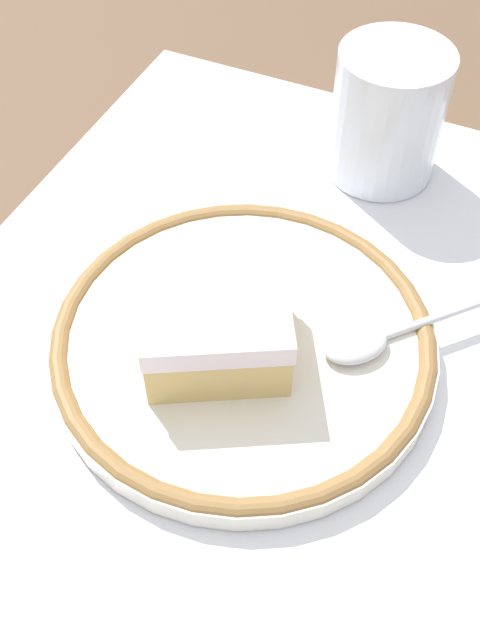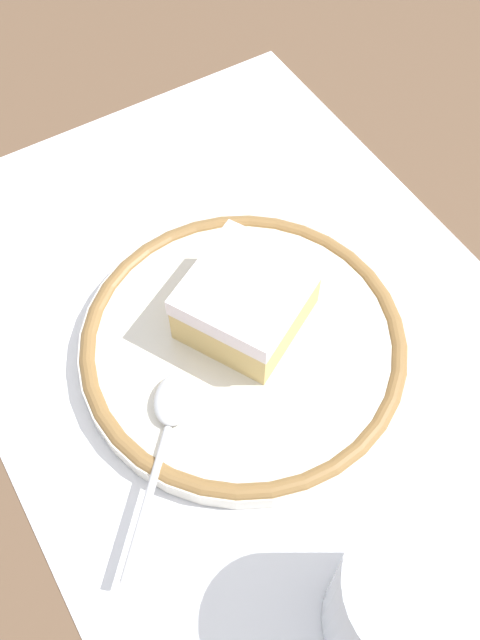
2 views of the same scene
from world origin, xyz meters
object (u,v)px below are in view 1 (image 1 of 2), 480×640
Objects in this scene: spoon at (374,337)px; cup at (386,121)px; cake_slice at (209,321)px; plate at (240,347)px.

spoon is 0.18m from cup.
cake_slice is 0.96× the size of spoon.
cup is at bearing 170.04° from cake_slice.
cake_slice is 1.13× the size of cup.
spoon is (-0.04, 0.09, -0.02)m from cake_slice.
cup is at bearing -163.98° from spoon.
cup reaches higher than spoon.
cake_slice reaches higher than spoon.
cup is (-0.20, 0.02, 0.03)m from plate.
plate is 0.20m from cup.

